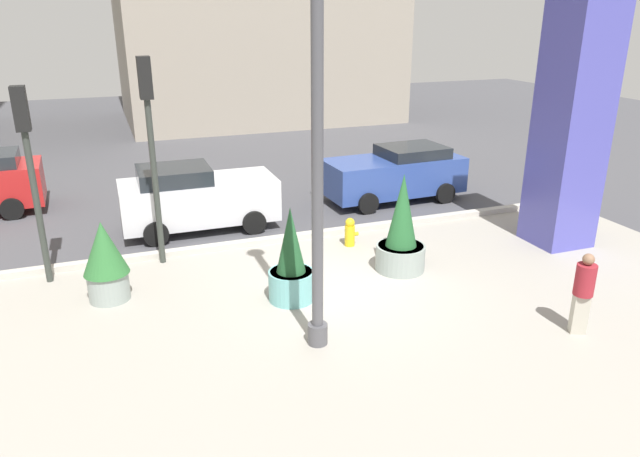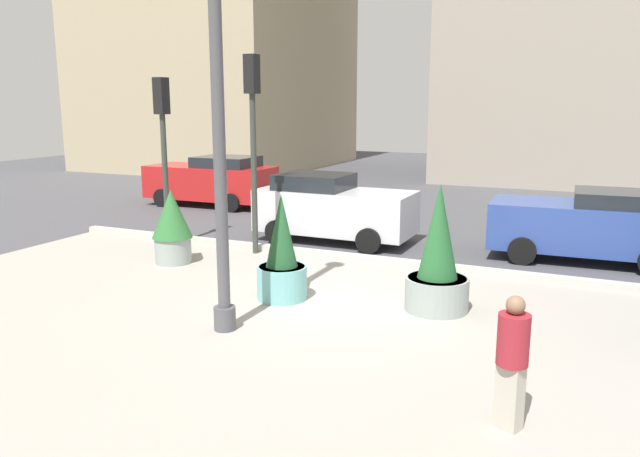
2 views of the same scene
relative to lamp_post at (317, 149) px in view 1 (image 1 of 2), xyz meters
The scene contains 14 objects.
ground_plane 7.06m from the lamp_post, 78.64° to the left, with size 60.00×60.00×0.00m, color #47474C.
plaza_pavement 3.79m from the lamp_post, ahead, with size 18.00×10.00×0.02m, color #9E998E.
curb_strip 6.29m from the lamp_post, 76.74° to the left, with size 18.00×0.24×0.16m, color #B7B2A8.
lamp_post is the anchor object (origin of this frame).
art_pillar_blue 8.00m from the lamp_post, 18.77° to the left, with size 1.36×1.36×5.99m, color #4C4CAD.
potted_plant_near_right 4.65m from the lamp_post, 39.33° to the left, with size 1.14×1.14×2.30m.
potted_plant_near_left 5.41m from the lamp_post, 137.49° to the left, with size 0.92×0.92×1.72m.
potted_plant_by_pillar 3.35m from the lamp_post, 86.94° to the left, with size 0.95×0.95×2.03m.
fire_hydrant 5.82m from the lamp_post, 59.88° to the left, with size 0.36×0.26×0.75m.
traffic_light_far_side 5.27m from the lamp_post, 114.62° to the left, with size 0.28×0.42×4.77m.
traffic_light_corner 6.58m from the lamp_post, 135.67° to the left, with size 0.28×0.42×4.28m.
car_curb_east 9.48m from the lamp_post, 54.05° to the left, with size 4.42×2.18×1.69m.
car_intersection 7.41m from the lamp_post, 98.25° to the left, with size 4.16×2.04×1.79m.
pedestrian_by_curb 5.58m from the lamp_post, 15.86° to the right, with size 0.48×0.48×1.60m.
Camera 1 is at (-4.45, -10.77, 5.68)m, focal length 33.34 mm.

